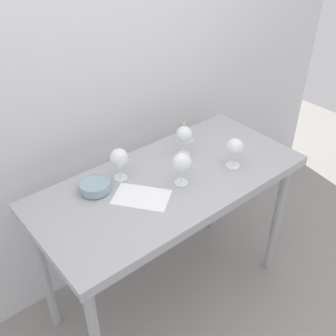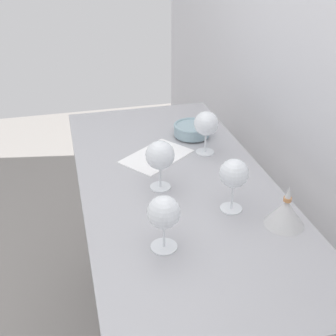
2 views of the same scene
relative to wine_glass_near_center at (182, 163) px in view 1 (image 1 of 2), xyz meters
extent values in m
plane|color=gray|center=(-0.02, 0.07, -1.02)|extent=(6.00, 6.00, 0.00)
cube|color=silver|center=(-0.02, 0.56, 0.28)|extent=(3.80, 0.04, 2.60)
cube|color=#A4A4A9|center=(-0.02, 0.07, -0.14)|extent=(1.40, 0.64, 0.04)
cube|color=#A4A4A9|center=(-0.02, -0.26, -0.14)|extent=(1.40, 0.01, 0.05)
cylinder|color=#A4A4A9|center=(0.62, -0.19, -0.59)|extent=(0.05, 0.05, 0.86)
cylinder|color=#A4A4A9|center=(-0.66, 0.33, -0.59)|extent=(0.05, 0.05, 0.86)
cylinder|color=#A4A4A9|center=(0.62, 0.33, -0.59)|extent=(0.05, 0.05, 0.86)
cylinder|color=white|center=(0.00, 0.00, -0.12)|extent=(0.07, 0.07, 0.00)
cylinder|color=white|center=(0.00, 0.00, -0.08)|extent=(0.01, 0.01, 0.08)
sphere|color=white|center=(0.00, 0.00, 0.00)|extent=(0.10, 0.10, 0.10)
cylinder|color=maroon|center=(0.00, 0.00, -0.01)|extent=(0.07, 0.07, 0.02)
cylinder|color=white|center=(0.18, 0.18, -0.12)|extent=(0.07, 0.07, 0.00)
cylinder|color=white|center=(0.18, 0.18, -0.07)|extent=(0.01, 0.01, 0.09)
sphere|color=white|center=(0.18, 0.18, 0.01)|extent=(0.09, 0.09, 0.09)
cylinder|color=maroon|center=(0.18, 0.18, -0.01)|extent=(0.06, 0.06, 0.03)
cylinder|color=white|center=(-0.21, 0.23, -0.12)|extent=(0.07, 0.07, 0.00)
cylinder|color=white|center=(-0.21, 0.23, -0.07)|extent=(0.01, 0.01, 0.08)
sphere|color=white|center=(-0.21, 0.23, 0.00)|extent=(0.09, 0.09, 0.09)
cylinder|color=maroon|center=(-0.21, 0.23, -0.01)|extent=(0.06, 0.06, 0.03)
cylinder|color=white|center=(0.31, -0.06, -0.12)|extent=(0.07, 0.07, 0.00)
cylinder|color=white|center=(0.31, -0.06, -0.08)|extent=(0.01, 0.01, 0.07)
sphere|color=white|center=(0.31, -0.06, 0.00)|extent=(0.09, 0.09, 0.09)
cylinder|color=maroon|center=(0.31, -0.06, -0.02)|extent=(0.06, 0.06, 0.02)
cube|color=white|center=(-0.22, 0.04, -0.12)|extent=(0.29, 0.31, 0.00)
cylinder|color=#4C4C4C|center=(-0.36, 0.22, -0.11)|extent=(0.13, 0.13, 0.01)
cylinder|color=#8CA8B2|center=(-0.36, 0.22, -0.09)|extent=(0.15, 0.15, 0.04)
torus|color=#8CA8B2|center=(-0.36, 0.22, -0.07)|extent=(0.15, 0.15, 0.01)
cone|color=silver|center=(0.29, 0.31, -0.08)|extent=(0.12, 0.12, 0.08)
cylinder|color=#C17F4C|center=(0.29, 0.31, -0.03)|extent=(0.02, 0.02, 0.01)
cone|color=silver|center=(0.29, 0.31, -0.01)|extent=(0.02, 0.02, 0.04)
camera|label=1|loc=(-1.07, -1.18, 1.09)|focal=43.27mm
camera|label=2|loc=(1.23, -0.28, 0.66)|focal=47.17mm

